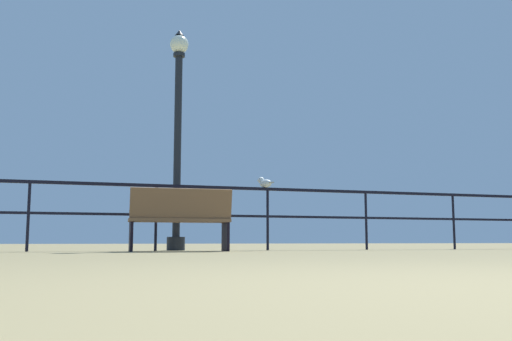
{
  "coord_description": "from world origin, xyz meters",
  "views": [
    {
      "loc": [
        -1.39,
        -1.4,
        0.16
      ],
      "look_at": [
        1.49,
        7.09,
        1.27
      ],
      "focal_mm": 39.88,
      "sensor_mm": 36.0,
      "label": 1
    }
  ],
  "objects": [
    {
      "name": "pier_railing",
      "position": [
        -0.0,
        7.59,
        0.77
      ],
      "size": [
        22.48,
        0.05,
        1.05
      ],
      "color": "black",
      "rests_on": "ground_plane"
    },
    {
      "name": "seagull_on_rail",
      "position": [
        1.83,
        7.61,
        1.13
      ],
      "size": [
        0.23,
        0.39,
        0.19
      ],
      "color": "silver",
      "rests_on": "pier_railing"
    },
    {
      "name": "bench_near_left",
      "position": [
        0.26,
        6.92,
        0.51
      ],
      "size": [
        1.51,
        0.68,
        0.92
      ],
      "color": "brown",
      "rests_on": "ground_plane"
    },
    {
      "name": "lamppost_center",
      "position": [
        0.37,
        7.86,
        2.05
      ],
      "size": [
        0.32,
        0.32,
        3.74
      ],
      "color": "black",
      "rests_on": "ground_plane"
    }
  ]
}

